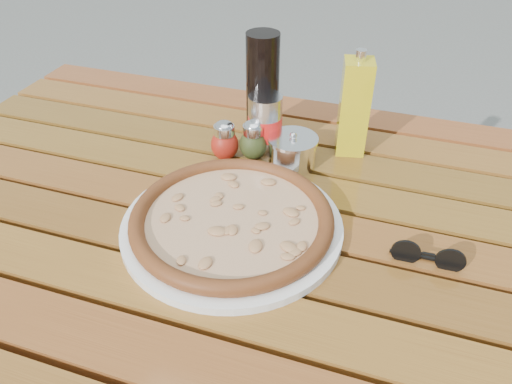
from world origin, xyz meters
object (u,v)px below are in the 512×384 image
(dark_bottle, at_px, (263,88))
(sunglasses, at_px, (428,256))
(oregano_shaker, at_px, (253,141))
(parmesan_tin, at_px, (292,151))
(plate, at_px, (232,226))
(table, at_px, (252,245))
(pepper_shaker, at_px, (225,141))
(olive_oil_cruet, at_px, (354,107))
(soda_can, at_px, (265,125))
(pizza, at_px, (232,218))

(dark_bottle, height_order, sunglasses, dark_bottle)
(oregano_shaker, distance_m, sunglasses, 0.40)
(oregano_shaker, bearing_deg, dark_bottle, 96.34)
(parmesan_tin, bearing_deg, plate, -101.01)
(plate, xyz_separation_m, sunglasses, (0.31, 0.02, 0.01))
(table, bearing_deg, dark_bottle, 104.23)
(parmesan_tin, bearing_deg, dark_bottle, 135.75)
(table, height_order, plate, plate)
(pepper_shaker, relative_size, olive_oil_cruet, 0.39)
(table, xyz_separation_m, dark_bottle, (-0.06, 0.25, 0.19))
(olive_oil_cruet, height_order, parmesan_tin, olive_oil_cruet)
(pepper_shaker, bearing_deg, parmesan_tin, 8.52)
(pepper_shaker, distance_m, oregano_shaker, 0.06)
(olive_oil_cruet, distance_m, sunglasses, 0.34)
(table, distance_m, pepper_shaker, 0.21)
(plate, relative_size, olive_oil_cruet, 1.71)
(plate, bearing_deg, dark_bottle, 98.73)
(oregano_shaker, bearing_deg, sunglasses, -30.08)
(dark_bottle, bearing_deg, pepper_shaker, -111.87)
(table, relative_size, pepper_shaker, 17.07)
(pepper_shaker, distance_m, dark_bottle, 0.14)
(plate, xyz_separation_m, dark_bottle, (-0.05, 0.30, 0.10))
(dark_bottle, relative_size, soda_can, 1.83)
(soda_can, xyz_separation_m, sunglasses, (0.33, -0.23, -0.04))
(pepper_shaker, xyz_separation_m, oregano_shaker, (0.05, 0.02, 0.00))
(olive_oil_cruet, relative_size, parmesan_tin, 2.09)
(plate, bearing_deg, olive_oil_cruet, 65.55)
(table, height_order, soda_can, soda_can)
(oregano_shaker, relative_size, dark_bottle, 0.37)
(dark_bottle, height_order, parmesan_tin, dark_bottle)
(sunglasses, bearing_deg, oregano_shaker, 148.39)
(oregano_shaker, bearing_deg, table, -71.80)
(pepper_shaker, bearing_deg, table, -53.97)
(plate, relative_size, soda_can, 3.00)
(pizza, height_order, sunglasses, sunglasses)
(table, height_order, oregano_shaker, oregano_shaker)
(plate, bearing_deg, sunglasses, 3.35)
(plate, relative_size, pepper_shaker, 4.39)
(pizza, distance_m, olive_oil_cruet, 0.34)
(parmesan_tin, bearing_deg, pizza, -101.01)
(pizza, bearing_deg, table, 70.76)
(soda_can, distance_m, sunglasses, 0.40)
(table, bearing_deg, pizza, -109.24)
(pizza, distance_m, dark_bottle, 0.32)
(plate, relative_size, dark_bottle, 1.64)
(soda_can, bearing_deg, plate, -84.66)
(pepper_shaker, relative_size, soda_can, 0.68)
(table, distance_m, pizza, 0.11)
(table, height_order, pepper_shaker, pepper_shaker)
(plate, distance_m, sunglasses, 0.31)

